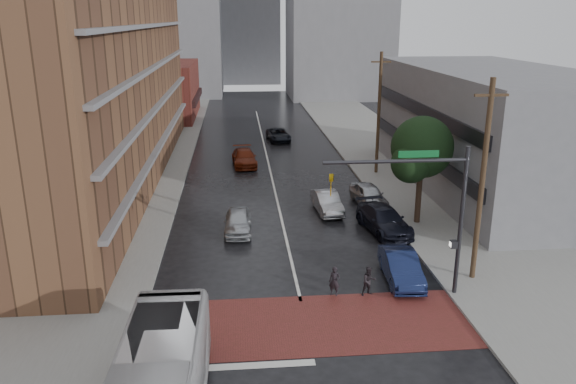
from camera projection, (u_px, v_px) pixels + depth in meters
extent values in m
plane|color=black|center=(308.00, 330.00, 23.54)|extent=(160.00, 160.00, 0.00)
cube|color=maroon|center=(306.00, 324.00, 24.02)|extent=(14.00, 5.00, 0.02)
cube|color=gray|center=(132.00, 176.00, 46.28)|extent=(9.00, 90.00, 0.15)
cube|color=gray|center=(404.00, 169.00, 48.29)|extent=(9.00, 90.00, 0.15)
cube|color=maroon|center=(164.00, 90.00, 72.79)|extent=(8.00, 16.00, 7.00)
cube|color=slate|center=(491.00, 128.00, 42.66)|extent=(11.00, 26.00, 9.00)
cube|color=slate|center=(248.00, 20.00, 110.28)|extent=(12.00, 10.00, 24.00)
cylinder|color=#332319|center=(419.00, 194.00, 35.10)|extent=(0.36, 0.36, 4.00)
sphere|color=black|center=(422.00, 147.00, 34.20)|extent=(3.80, 3.80, 3.80)
sphere|color=black|center=(411.00, 163.00, 33.60)|extent=(2.40, 2.40, 2.40)
sphere|color=black|center=(430.00, 153.00, 35.21)|extent=(2.60, 2.60, 2.60)
cylinder|color=#2D2D33|center=(461.00, 224.00, 25.48)|extent=(0.20, 0.20, 7.20)
cylinder|color=#2D2D33|center=(396.00, 161.00, 24.31)|extent=(6.40, 0.16, 0.16)
imported|color=gold|center=(331.00, 185.00, 24.37)|extent=(0.20, 0.16, 1.00)
cube|color=#0C5926|center=(419.00, 154.00, 24.31)|extent=(1.80, 0.05, 0.30)
cube|color=#2D2D33|center=(454.00, 244.00, 25.76)|extent=(0.30, 0.30, 0.35)
cylinder|color=#473321|center=(482.00, 184.00, 26.63)|extent=(0.26, 0.26, 10.00)
cube|color=#473321|center=(492.00, 95.00, 25.37)|extent=(1.60, 0.12, 0.12)
cylinder|color=#473321|center=(379.00, 115.00, 45.64)|extent=(0.26, 0.26, 10.00)
cube|color=#473321|center=(381.00, 62.00, 44.39)|extent=(1.60, 0.12, 0.12)
imported|color=black|center=(334.00, 281.00, 26.32)|extent=(0.62, 0.52, 1.44)
imported|color=black|center=(369.00, 281.00, 26.34)|extent=(0.81, 0.70, 1.44)
imported|color=#AEB2B6|center=(238.00, 222.00, 34.08)|extent=(1.73, 4.09, 1.38)
imported|color=#B5B7BD|center=(327.00, 202.00, 37.66)|extent=(1.80, 4.30, 1.38)
imported|color=maroon|center=(244.00, 158.00, 49.56)|extent=(2.33, 5.04, 1.43)
imported|color=black|center=(278.00, 135.00, 59.52)|extent=(2.59, 4.87, 1.30)
imported|color=#121C42|center=(401.00, 267.00, 27.80)|extent=(1.78, 4.49, 1.45)
imported|color=black|center=(384.00, 220.00, 34.21)|extent=(2.97, 5.50, 1.51)
imported|color=#ABAEB3|center=(369.00, 195.00, 39.08)|extent=(2.29, 4.54, 1.48)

